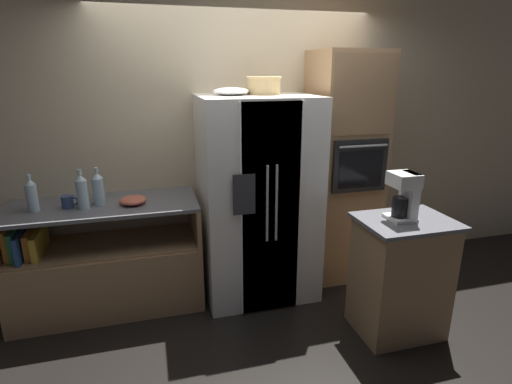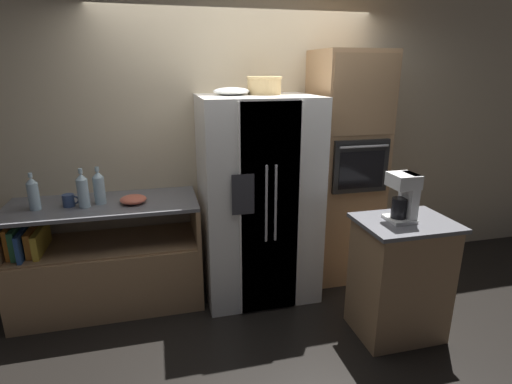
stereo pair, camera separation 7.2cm
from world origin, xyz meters
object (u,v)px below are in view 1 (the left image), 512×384
Objects in this scene: refrigerator at (258,198)px; bottle_tall at (82,191)px; wicker_basket at (264,85)px; fruit_bowl at (231,91)px; bottle_wide at (98,188)px; wall_oven at (343,169)px; bottle_short at (32,195)px; mixing_bowl at (133,200)px; coffee_maker at (405,194)px; mug at (68,202)px.

refrigerator is 1.44m from bottle_tall.
fruit_bowl is at bearing -176.30° from wicker_basket.
refrigerator is 5.76× the size of bottle_wide.
wall_oven is at bearing 0.06° from wicker_basket.
refrigerator is 0.95m from fruit_bowl.
bottle_short is 0.75m from mixing_bowl.
wicker_basket is at bearing -179.94° from wall_oven.
wicker_basket is 0.29m from fruit_bowl.
coffee_maker reaches higher than bottle_tall.
bottle_wide is at bearing -178.72° from fruit_bowl.
bottle_short is 2.81m from coffee_maker.
bottle_short is at bearing -175.42° from mug.
coffee_maker reaches higher than mug.
refrigerator is 14.00× the size of mug.
bottle_short reaches higher than mug.
coffee_maker is (-0.02, -0.99, 0.05)m from wall_oven.
mixing_bowl is (0.37, 0.01, -0.11)m from bottle_tall.
wicker_basket is at bearing 5.09° from mixing_bowl.
mixing_bowl is (-1.94, -0.10, -0.12)m from wall_oven.
mixing_bowl is (-1.06, 0.01, 0.07)m from refrigerator.
wall_oven is 1.31m from fruit_bowl.
wall_oven is (0.88, 0.11, 0.19)m from refrigerator.
coffee_maker is at bearing -24.92° from mixing_bowl.
fruit_bowl reaches higher than coffee_maker.
coffee_maker is at bearing -51.99° from wicker_basket.
refrigerator is at bearing -172.75° from wall_oven.
coffee_maker reaches higher than mixing_bowl.
bottle_wide is 0.25m from mug.
bottle_wide is 2.43× the size of mug.
refrigerator is 1.33m from bottle_wide.
wicker_basket is 0.99× the size of fruit_bowl.
bottle_wide reaches higher than mixing_bowl.
fruit_bowl is 0.98× the size of bottle_wide.
fruit_bowl reaches higher than bottle_short.
bottle_wide is (-1.32, 0.07, 0.18)m from refrigerator.
refrigerator is at bearing 134.30° from coffee_maker.
coffee_maker reaches higher than bottle_wide.
mixing_bowl is (0.50, -0.05, -0.02)m from mug.
bottle_tall is 2.50× the size of mug.
refrigerator is 0.91m from wall_oven.
wicker_basket reaches higher than fruit_bowl.
bottle_wide is (0.48, 0.03, 0.01)m from bottle_short.
coffee_maker is at bearing -23.54° from bottle_wide.
fruit_bowl is 1.21m from mixing_bowl.
fruit_bowl is at bearing 1.28° from bottle_wide.
wicker_basket is 2.05m from bottle_short.
wicker_basket reaches higher than bottle_wide.
wall_oven is 6.96× the size of bottle_wide.
bottle_short is 0.26m from mug.
wicker_basket reaches higher than bottle_tall.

